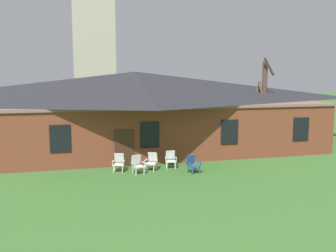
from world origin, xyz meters
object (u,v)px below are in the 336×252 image
lawn_chair_near_door (137,164)px  lawn_chair_right_end (193,163)px  lawn_chair_left_end (152,161)px  lawn_chair_by_porch (119,162)px  lawn_chair_middle (171,159)px

lawn_chair_near_door → lawn_chair_right_end: same height
lawn_chair_left_end → lawn_chair_by_porch: bearing=173.4°
lawn_chair_near_door → lawn_chair_left_end: (0.88, 0.47, 0.00)m
lawn_chair_by_porch → lawn_chair_right_end: 3.99m
lawn_chair_left_end → lawn_chair_near_door: bearing=-151.5°
lawn_chair_by_porch → lawn_chair_left_end: size_ratio=1.00×
lawn_chair_near_door → lawn_chair_middle: size_ratio=1.00×
lawn_chair_near_door → lawn_chair_right_end: size_ratio=1.00×
lawn_chair_middle → lawn_chair_right_end: 1.60m
lawn_chair_by_porch → lawn_chair_left_end: 1.79m
lawn_chair_by_porch → lawn_chair_left_end: (1.78, -0.20, 0.00)m
lawn_chair_by_porch → lawn_chair_right_end: same height
lawn_chair_right_end → lawn_chair_middle: bearing=122.9°
lawn_chair_middle → lawn_chair_near_door: bearing=-159.8°
lawn_chair_middle → lawn_chair_right_end: size_ratio=1.00×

